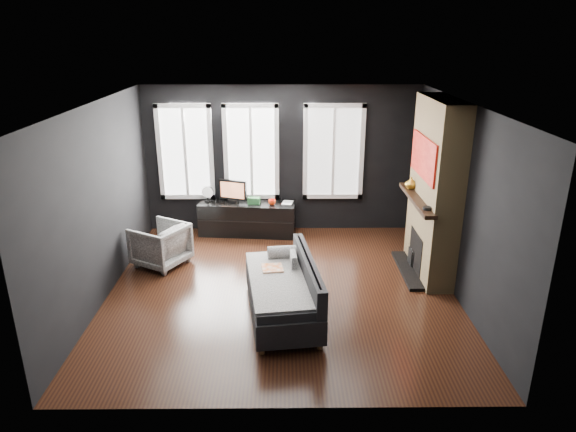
{
  "coord_description": "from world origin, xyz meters",
  "views": [
    {
      "loc": [
        0.04,
        -6.71,
        3.61
      ],
      "look_at": [
        0.1,
        0.3,
        1.05
      ],
      "focal_mm": 32.0,
      "sensor_mm": 36.0,
      "label": 1
    }
  ],
  "objects_px": {
    "mug": "(272,202)",
    "book": "(283,197)",
    "monitor": "(233,190)",
    "armchair": "(160,243)",
    "mantel_vase": "(411,183)",
    "media_console": "(248,218)",
    "sofa": "(282,288)"
  },
  "relations": [
    {
      "from": "armchair",
      "to": "book",
      "type": "relative_size",
      "value": 3.06
    },
    {
      "from": "armchair",
      "to": "monitor",
      "type": "relative_size",
      "value": 1.4
    },
    {
      "from": "book",
      "to": "monitor",
      "type": "bearing_deg",
      "value": 177.41
    },
    {
      "from": "sofa",
      "to": "media_console",
      "type": "height_order",
      "value": "sofa"
    },
    {
      "from": "media_console",
      "to": "mug",
      "type": "bearing_deg",
      "value": -11.27
    },
    {
      "from": "mug",
      "to": "book",
      "type": "bearing_deg",
      "value": 30.06
    },
    {
      "from": "sofa",
      "to": "book",
      "type": "xyz_separation_m",
      "value": [
        0.01,
        2.91,
        0.33
      ]
    },
    {
      "from": "media_console",
      "to": "monitor",
      "type": "xyz_separation_m",
      "value": [
        -0.25,
        0.01,
        0.55
      ]
    },
    {
      "from": "media_console",
      "to": "sofa",
      "type": "bearing_deg",
      "value": -72.15
    },
    {
      "from": "monitor",
      "to": "book",
      "type": "height_order",
      "value": "monitor"
    },
    {
      "from": "mug",
      "to": "sofa",
      "type": "bearing_deg",
      "value": -86.22
    },
    {
      "from": "monitor",
      "to": "mug",
      "type": "height_order",
      "value": "monitor"
    },
    {
      "from": "monitor",
      "to": "book",
      "type": "bearing_deg",
      "value": 17.85
    },
    {
      "from": "monitor",
      "to": "mantel_vase",
      "type": "xyz_separation_m",
      "value": [
        2.94,
        -1.2,
        0.47
      ]
    },
    {
      "from": "sofa",
      "to": "monitor",
      "type": "distance_m",
      "value": 3.11
    },
    {
      "from": "mantel_vase",
      "to": "book",
      "type": "bearing_deg",
      "value": 150.26
    },
    {
      "from": "armchair",
      "to": "monitor",
      "type": "bearing_deg",
      "value": 171.74
    },
    {
      "from": "monitor",
      "to": "mug",
      "type": "bearing_deg",
      "value": 8.51
    },
    {
      "from": "media_console",
      "to": "book",
      "type": "xyz_separation_m",
      "value": [
        0.65,
        -0.03,
        0.43
      ]
    },
    {
      "from": "armchair",
      "to": "mantel_vase",
      "type": "height_order",
      "value": "mantel_vase"
    },
    {
      "from": "sofa",
      "to": "monitor",
      "type": "bearing_deg",
      "value": 99.51
    },
    {
      "from": "monitor",
      "to": "book",
      "type": "distance_m",
      "value": 0.92
    },
    {
      "from": "mantel_vase",
      "to": "monitor",
      "type": "bearing_deg",
      "value": 157.75
    },
    {
      "from": "media_console",
      "to": "book",
      "type": "height_order",
      "value": "book"
    },
    {
      "from": "media_console",
      "to": "monitor",
      "type": "bearing_deg",
      "value": -177.45
    },
    {
      "from": "mug",
      "to": "media_console",
      "type": "bearing_deg",
      "value": 163.29
    },
    {
      "from": "armchair",
      "to": "media_console",
      "type": "relative_size",
      "value": 0.43
    },
    {
      "from": "media_console",
      "to": "armchair",
      "type": "bearing_deg",
      "value": -129.02
    },
    {
      "from": "monitor",
      "to": "mantel_vase",
      "type": "distance_m",
      "value": 3.21
    },
    {
      "from": "armchair",
      "to": "book",
      "type": "distance_m",
      "value": 2.39
    },
    {
      "from": "sofa",
      "to": "mantel_vase",
      "type": "height_order",
      "value": "mantel_vase"
    },
    {
      "from": "mug",
      "to": "mantel_vase",
      "type": "bearing_deg",
      "value": -25.31
    }
  ]
}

